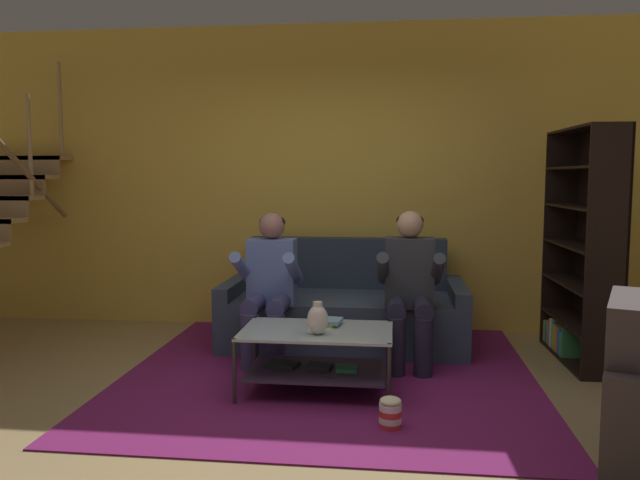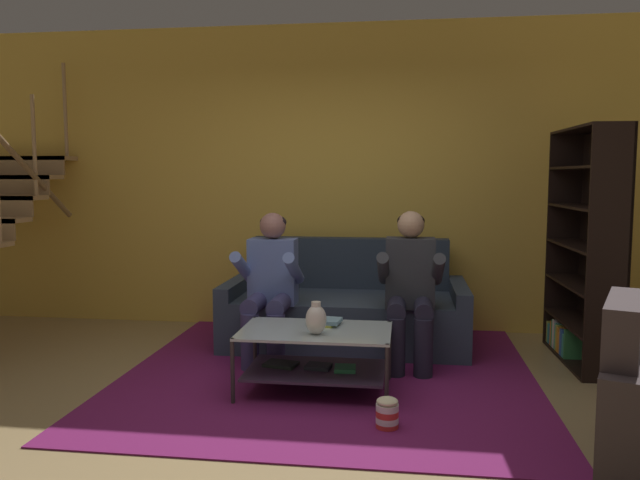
# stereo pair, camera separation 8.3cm
# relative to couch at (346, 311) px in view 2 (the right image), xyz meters

# --- Properties ---
(ground) EXTENTS (16.80, 16.80, 0.00)m
(ground) POSITION_rel_couch_xyz_m (-0.09, -1.81, -0.29)
(ground) COLOR #9A8056
(back_partition) EXTENTS (8.40, 0.12, 2.90)m
(back_partition) POSITION_rel_couch_xyz_m (-0.09, 0.65, 1.16)
(back_partition) COLOR gold
(back_partition) RESTS_ON ground
(couch) EXTENTS (2.07, 1.00, 0.90)m
(couch) POSITION_rel_couch_xyz_m (0.00, 0.00, 0.00)
(couch) COLOR #323E51
(couch) RESTS_ON ground
(person_seated_left) EXTENTS (0.50, 0.58, 1.18)m
(person_seated_left) POSITION_rel_couch_xyz_m (-0.55, -0.59, 0.36)
(person_seated_left) COLOR #3B3866
(person_seated_left) RESTS_ON ground
(person_seated_right) EXTENTS (0.50, 0.58, 1.20)m
(person_seated_right) POSITION_rel_couch_xyz_m (0.55, -0.59, 0.37)
(person_seated_right) COLOR #211F31
(person_seated_right) RESTS_ON ground
(coffee_table) EXTENTS (1.02, 0.63, 0.44)m
(coffee_table) POSITION_rel_couch_xyz_m (-0.09, -1.27, -0.00)
(coffee_table) COLOR #AFBCBD
(coffee_table) RESTS_ON ground
(area_rug) EXTENTS (3.00, 3.21, 0.01)m
(area_rug) POSITION_rel_couch_xyz_m (-0.05, -0.76, -0.28)
(area_rug) COLOR #6A184F
(area_rug) RESTS_ON ground
(vase) EXTENTS (0.14, 0.14, 0.22)m
(vase) POSITION_rel_couch_xyz_m (-0.07, -1.39, 0.25)
(vase) COLOR silver
(vase) RESTS_ON coffee_table
(book_stack) EXTENTS (0.24, 0.20, 0.04)m
(book_stack) POSITION_rel_couch_xyz_m (-0.05, -1.13, 0.17)
(book_stack) COLOR #B5BB40
(book_stack) RESTS_ON coffee_table
(bookshelf) EXTENTS (0.34, 1.11, 1.85)m
(bookshelf) POSITION_rel_couch_xyz_m (1.94, -0.23, 0.49)
(bookshelf) COLOR black
(bookshelf) RESTS_ON ground
(popcorn_tub) EXTENTS (0.13, 0.13, 0.19)m
(popcorn_tub) POSITION_rel_couch_xyz_m (0.42, -1.83, -0.20)
(popcorn_tub) COLOR red
(popcorn_tub) RESTS_ON ground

